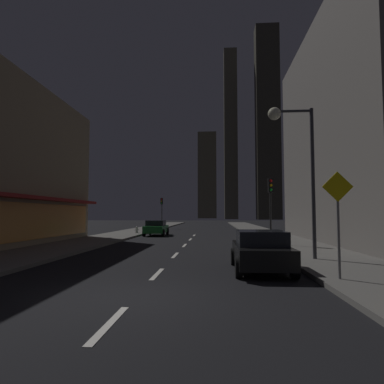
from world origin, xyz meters
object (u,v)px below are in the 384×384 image
at_px(car_parked_far, 156,228).
at_px(traffic_light_far_left, 162,206).
at_px(traffic_light_near_right, 271,196).
at_px(street_lamp_right, 293,145).
at_px(fire_hydrant_far_left, 137,230).
at_px(pedestrian_crossing_sign, 338,215).
at_px(car_parked_near, 261,250).

height_order(car_parked_far, traffic_light_far_left, traffic_light_far_left).
xyz_separation_m(traffic_light_near_right, traffic_light_far_left, (-11.00, 25.55, 0.00)).
height_order(traffic_light_near_right, street_lamp_right, street_lamp_right).
height_order(fire_hydrant_far_left, traffic_light_near_right, traffic_light_near_right).
xyz_separation_m(car_parked_far, pedestrian_crossing_sign, (9.20, -21.54, 1.28)).
height_order(car_parked_near, fire_hydrant_far_left, car_parked_near).
bearing_deg(traffic_light_near_right, car_parked_near, -101.71).
bearing_deg(pedestrian_crossing_sign, fire_hydrant_far_left, 116.22).
bearing_deg(street_lamp_right, car_parked_far, 117.80).
xyz_separation_m(traffic_light_far_left, street_lamp_right, (10.88, -32.30, 1.87)).
bearing_deg(car_parked_far, pedestrian_crossing_sign, -66.88).
distance_m(traffic_light_near_right, street_lamp_right, 7.01).
height_order(fire_hydrant_far_left, street_lamp_right, street_lamp_right).
bearing_deg(pedestrian_crossing_sign, car_parked_far, 113.12).
relative_size(car_parked_near, traffic_light_far_left, 1.01).
bearing_deg(fire_hydrant_far_left, traffic_light_near_right, -46.69).
bearing_deg(pedestrian_crossing_sign, car_parked_near, 133.71).
bearing_deg(car_parked_near, fire_hydrant_far_left, 114.08).
distance_m(car_parked_far, traffic_light_far_left, 15.58).
relative_size(traffic_light_far_left, street_lamp_right, 0.64).
relative_size(traffic_light_near_right, traffic_light_far_left, 1.00).
distance_m(fire_hydrant_far_left, pedestrian_crossing_sign, 26.08).
distance_m(street_lamp_right, pedestrian_crossing_sign, 5.45).
bearing_deg(car_parked_near, traffic_light_near_right, 78.29).
bearing_deg(car_parked_far, traffic_light_far_left, 97.09).
relative_size(car_parked_far, traffic_light_near_right, 1.01).
bearing_deg(car_parked_near, pedestrian_crossing_sign, -46.29).
height_order(street_lamp_right, pedestrian_crossing_sign, street_lamp_right).
xyz_separation_m(car_parked_near, car_parked_far, (-7.20, 19.45, 0.00)).
bearing_deg(car_parked_far, street_lamp_right, -62.20).
relative_size(traffic_light_near_right, pedestrian_crossing_sign, 1.33).
xyz_separation_m(fire_hydrant_far_left, traffic_light_far_left, (0.40, 13.46, 2.74)).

